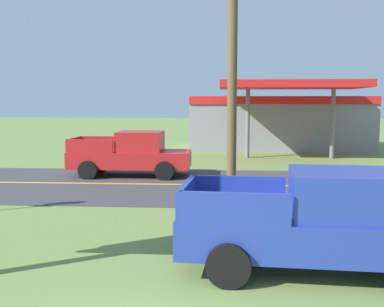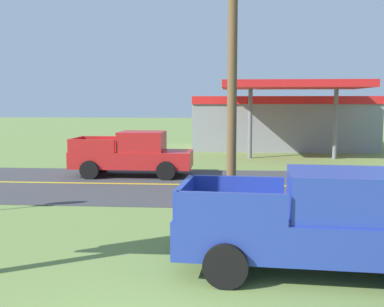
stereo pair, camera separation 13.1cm
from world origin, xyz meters
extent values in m
cube|color=#3D3D3F|center=(0.00, 13.00, 0.01)|extent=(140.00, 8.00, 0.02)
cube|color=gold|center=(0.00, 13.00, 0.02)|extent=(126.00, 0.20, 0.01)
cylinder|color=brown|center=(1.10, 7.75, 4.34)|extent=(0.26, 0.26, 8.68)
cube|color=gray|center=(4.64, 28.09, 1.80)|extent=(12.00, 6.00, 3.60)
cube|color=red|center=(4.64, 25.04, 3.35)|extent=(12.00, 0.12, 0.50)
cube|color=red|center=(4.64, 22.09, 4.20)|extent=(8.00, 5.00, 0.40)
cylinder|color=slate|center=(2.24, 22.09, 2.10)|extent=(0.24, 0.24, 4.20)
cylinder|color=slate|center=(7.04, 22.09, 2.10)|extent=(0.24, 0.24, 4.20)
cube|color=#233893|center=(2.67, 3.79, 0.76)|extent=(5.33, 2.32, 0.72)
cube|color=#233893|center=(3.12, 3.76, 1.54)|extent=(2.02, 1.93, 0.84)
cube|color=#233893|center=(1.21, 4.81, 1.40)|extent=(1.95, 0.26, 0.56)
cube|color=#233893|center=(1.08, 2.98, 1.40)|extent=(1.95, 0.26, 0.56)
cube|color=#233893|center=(0.18, 3.97, 1.40)|extent=(0.25, 1.88, 0.56)
cylinder|color=black|center=(1.13, 4.88, 0.40)|extent=(0.82, 0.34, 0.80)
cylinder|color=black|center=(0.99, 2.93, 0.40)|extent=(0.82, 0.34, 0.80)
cube|color=red|center=(-3.18, 15.00, 0.76)|extent=(5.20, 1.96, 0.72)
cube|color=red|center=(-2.73, 15.00, 1.54)|extent=(1.90, 1.80, 0.84)
cube|color=#28333D|center=(-1.84, 15.00, 1.54)|extent=(0.10, 1.66, 0.71)
cube|color=red|center=(-4.70, 15.92, 1.40)|extent=(1.95, 0.12, 0.56)
cube|color=red|center=(-4.70, 14.08, 1.40)|extent=(1.95, 0.12, 0.56)
cube|color=red|center=(-5.68, 15.00, 1.40)|extent=(0.12, 1.88, 0.56)
cylinder|color=black|center=(-1.56, 15.98, 0.40)|extent=(0.80, 0.28, 0.80)
cylinder|color=black|center=(-1.56, 14.02, 0.40)|extent=(0.80, 0.28, 0.80)
cylinder|color=black|center=(-4.79, 15.98, 0.40)|extent=(0.80, 0.28, 0.80)
cylinder|color=black|center=(-4.79, 14.02, 0.40)|extent=(0.80, 0.28, 0.80)
camera|label=1|loc=(0.90, -5.03, 3.24)|focal=43.87mm
camera|label=2|loc=(1.03, -5.02, 3.24)|focal=43.87mm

